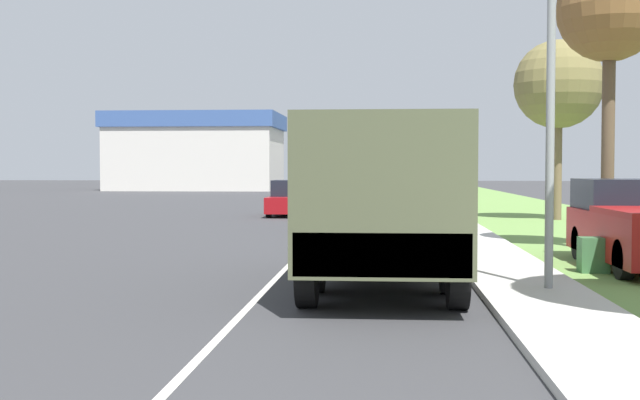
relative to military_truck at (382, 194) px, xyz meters
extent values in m
plane|color=#38383A|center=(-2.01, 27.96, -1.65)|extent=(180.00, 180.00, 0.00)
cube|color=silver|center=(-2.01, 27.96, -1.65)|extent=(0.12, 120.00, 0.00)
cube|color=beige|center=(2.49, 27.96, -1.59)|extent=(1.80, 120.00, 0.12)
cube|color=#6B9347|center=(6.89, 27.96, -1.64)|extent=(7.00, 120.00, 0.02)
cube|color=#606647|center=(0.00, 2.50, 0.01)|extent=(2.54, 1.89, 2.17)
cube|color=#4C5138|center=(0.00, -0.89, 0.08)|extent=(2.54, 4.87, 2.31)
cube|color=#606647|center=(0.00, -3.27, -0.72)|extent=(2.41, 0.10, 0.60)
cube|color=red|center=(-0.95, -3.29, -0.52)|extent=(0.12, 0.06, 0.12)
cube|color=red|center=(0.95, -3.29, -0.52)|extent=(0.12, 0.06, 0.12)
cylinder|color=black|center=(-1.12, 2.40, -1.10)|extent=(0.30, 1.10, 1.10)
cylinder|color=black|center=(1.12, 2.40, -1.10)|extent=(0.30, 1.10, 1.10)
cylinder|color=black|center=(-1.12, -2.11, -1.10)|extent=(0.30, 1.10, 1.10)
cylinder|color=black|center=(1.12, -2.11, -1.10)|extent=(0.30, 1.10, 1.10)
cylinder|color=black|center=(-1.12, -0.64, -1.10)|extent=(0.30, 1.10, 1.10)
cylinder|color=black|center=(1.12, -0.64, -1.10)|extent=(0.30, 1.10, 1.10)
cube|color=#336B3D|center=(-0.20, 12.45, -1.08)|extent=(1.73, 4.34, 0.78)
cube|color=black|center=(-0.20, 12.54, -0.31)|extent=(1.52, 1.95, 0.78)
cylinder|color=black|center=(-0.96, 13.84, -1.33)|extent=(0.20, 0.64, 0.64)
cylinder|color=black|center=(0.57, 13.84, -1.33)|extent=(0.20, 0.64, 0.64)
cylinder|color=black|center=(-0.96, 11.07, -1.33)|extent=(0.20, 0.64, 0.64)
cylinder|color=black|center=(0.57, 11.07, -1.33)|extent=(0.20, 0.64, 0.64)
cube|color=maroon|center=(-4.00, 20.83, -1.13)|extent=(1.80, 4.15, 0.68)
cube|color=black|center=(-4.00, 20.91, -0.44)|extent=(1.59, 1.87, 0.70)
cylinder|color=black|center=(-4.80, 22.16, -1.33)|extent=(0.20, 0.64, 0.64)
cylinder|color=black|center=(-3.20, 22.16, -1.33)|extent=(0.20, 0.64, 0.64)
cylinder|color=black|center=(-4.80, 19.50, -1.33)|extent=(0.20, 0.64, 0.64)
cylinder|color=black|center=(-3.20, 19.50, -1.33)|extent=(0.20, 0.64, 0.64)
cube|color=black|center=(5.37, 4.28, -0.13)|extent=(1.86, 2.11, 0.67)
cylinder|color=black|center=(4.48, 4.48, -1.25)|extent=(0.24, 0.76, 0.76)
cylinder|color=black|center=(4.48, 1.17, -1.25)|extent=(0.24, 0.76, 0.76)
cylinder|color=gray|center=(2.74, -0.65, 2.66)|extent=(0.14, 0.14, 8.38)
cylinder|color=brown|center=(5.58, 6.36, 1.02)|extent=(0.32, 0.32, 5.29)
sphere|color=brown|center=(5.58, 6.36, 4.37)|extent=(2.59, 2.59, 2.59)
cylinder|color=brown|center=(6.97, 18.61, 0.59)|extent=(0.34, 0.34, 4.44)
sphere|color=olive|center=(6.97, 18.61, 3.78)|extent=(3.53, 3.53, 3.53)
cube|color=#3D7042|center=(4.19, 2.19, -1.28)|extent=(0.55, 0.45, 0.70)
cube|color=beige|center=(-17.73, 61.54, 1.25)|extent=(15.39, 10.39, 5.79)
cube|color=#385693|center=(-17.73, 61.54, 4.87)|extent=(16.01, 10.81, 1.45)
camera|label=1|loc=(0.01, -14.05, 0.45)|focal=45.00mm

